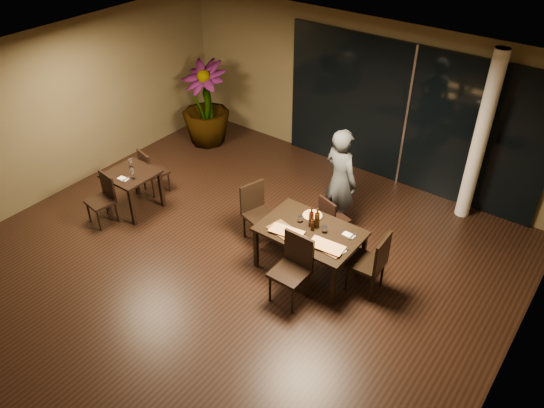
{
  "coord_description": "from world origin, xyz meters",
  "views": [
    {
      "loc": [
        4.24,
        -4.53,
        5.58
      ],
      "look_at": [
        0.39,
        0.66,
        1.05
      ],
      "focal_mm": 35.0,
      "sensor_mm": 36.0,
      "label": 1
    }
  ],
  "objects_px": {
    "side_table": "(132,179)",
    "chair_main_near": "(293,265)",
    "chair_side_near": "(104,196)",
    "bottle_a": "(311,217)",
    "main_table": "(310,234)",
    "potted_plant": "(205,104)",
    "chair_main_far": "(331,217)",
    "chair_main_left": "(257,209)",
    "bottle_b": "(313,223)",
    "chair_side_far": "(151,170)",
    "diner": "(340,181)",
    "chair_main_right": "(373,261)",
    "bottle_c": "(317,218)"
  },
  "relations": [
    {
      "from": "chair_main_left",
      "to": "potted_plant",
      "type": "relative_size",
      "value": 0.55
    },
    {
      "from": "chair_main_left",
      "to": "chair_main_right",
      "type": "height_order",
      "value": "chair_main_right"
    },
    {
      "from": "chair_side_near",
      "to": "bottle_a",
      "type": "height_order",
      "value": "bottle_a"
    },
    {
      "from": "main_table",
      "to": "potted_plant",
      "type": "xyz_separation_m",
      "value": [
        -4.07,
        2.16,
        0.22
      ]
    },
    {
      "from": "chair_main_far",
      "to": "bottle_b",
      "type": "xyz_separation_m",
      "value": [
        0.12,
        -0.77,
        0.4
      ]
    },
    {
      "from": "potted_plant",
      "to": "side_table",
      "type": "bearing_deg",
      "value": -75.92
    },
    {
      "from": "chair_main_right",
      "to": "diner",
      "type": "relative_size",
      "value": 0.55
    },
    {
      "from": "main_table",
      "to": "potted_plant",
      "type": "height_order",
      "value": "potted_plant"
    },
    {
      "from": "side_table",
      "to": "chair_main_near",
      "type": "relative_size",
      "value": 0.77
    },
    {
      "from": "side_table",
      "to": "bottle_c",
      "type": "relative_size",
      "value": 2.31
    },
    {
      "from": "chair_main_near",
      "to": "chair_side_far",
      "type": "height_order",
      "value": "chair_main_near"
    },
    {
      "from": "potted_plant",
      "to": "bottle_a",
      "type": "relative_size",
      "value": 5.37
    },
    {
      "from": "chair_main_far",
      "to": "chair_main_left",
      "type": "relative_size",
      "value": 0.87
    },
    {
      "from": "chair_side_near",
      "to": "bottle_b",
      "type": "relative_size",
      "value": 3.46
    },
    {
      "from": "side_table",
      "to": "chair_main_far",
      "type": "distance_m",
      "value": 3.55
    },
    {
      "from": "chair_side_far",
      "to": "chair_side_near",
      "type": "xyz_separation_m",
      "value": [
        0.0,
        -1.09,
        0.0
      ]
    },
    {
      "from": "potted_plant",
      "to": "bottle_b",
      "type": "bearing_deg",
      "value": -27.6
    },
    {
      "from": "diner",
      "to": "main_table",
      "type": "bearing_deg",
      "value": 116.53
    },
    {
      "from": "main_table",
      "to": "bottle_a",
      "type": "bearing_deg",
      "value": 120.06
    },
    {
      "from": "main_table",
      "to": "potted_plant",
      "type": "distance_m",
      "value": 4.61
    },
    {
      "from": "chair_side_near",
      "to": "bottle_b",
      "type": "xyz_separation_m",
      "value": [
        3.55,
        1.06,
        0.38
      ]
    },
    {
      "from": "chair_main_near",
      "to": "side_table",
      "type": "bearing_deg",
      "value": 178.39
    },
    {
      "from": "potted_plant",
      "to": "bottle_b",
      "type": "height_order",
      "value": "potted_plant"
    },
    {
      "from": "diner",
      "to": "bottle_a",
      "type": "distance_m",
      "value": 1.13
    },
    {
      "from": "chair_main_far",
      "to": "diner",
      "type": "relative_size",
      "value": 0.46
    },
    {
      "from": "chair_main_near",
      "to": "potted_plant",
      "type": "distance_m",
      "value": 5.05
    },
    {
      "from": "chair_main_left",
      "to": "chair_side_near",
      "type": "bearing_deg",
      "value": 133.98
    },
    {
      "from": "chair_main_far",
      "to": "chair_main_left",
      "type": "distance_m",
      "value": 1.22
    },
    {
      "from": "chair_main_left",
      "to": "potted_plant",
      "type": "height_order",
      "value": "potted_plant"
    },
    {
      "from": "chair_main_right",
      "to": "potted_plant",
      "type": "xyz_separation_m",
      "value": [
        -5.05,
        2.03,
        0.33
      ]
    },
    {
      "from": "potted_plant",
      "to": "bottle_c",
      "type": "bearing_deg",
      "value": -26.49
    },
    {
      "from": "potted_plant",
      "to": "chair_side_far",
      "type": "bearing_deg",
      "value": -75.66
    },
    {
      "from": "chair_main_left",
      "to": "chair_main_right",
      "type": "xyz_separation_m",
      "value": [
        2.14,
        -0.04,
        0.02
      ]
    },
    {
      "from": "side_table",
      "to": "chair_main_left",
      "type": "relative_size",
      "value": 0.81
    },
    {
      "from": "potted_plant",
      "to": "bottle_c",
      "type": "xyz_separation_m",
      "value": [
        4.1,
        -2.04,
        0.02
      ]
    },
    {
      "from": "bottle_b",
      "to": "chair_main_far",
      "type": "bearing_deg",
      "value": 98.87
    },
    {
      "from": "potted_plant",
      "to": "bottle_b",
      "type": "distance_m",
      "value": 4.61
    },
    {
      "from": "chair_main_far",
      "to": "diner",
      "type": "height_order",
      "value": "diner"
    },
    {
      "from": "chair_main_right",
      "to": "side_table",
      "type": "bearing_deg",
      "value": -84.76
    },
    {
      "from": "bottle_a",
      "to": "bottle_b",
      "type": "relative_size",
      "value": 1.29
    },
    {
      "from": "main_table",
      "to": "chair_side_near",
      "type": "bearing_deg",
      "value": -163.59
    },
    {
      "from": "main_table",
      "to": "chair_side_far",
      "type": "xyz_separation_m",
      "value": [
        -3.53,
        0.05,
        -0.18
      ]
    },
    {
      "from": "chair_main_right",
      "to": "bottle_b",
      "type": "xyz_separation_m",
      "value": [
        -0.97,
        -0.11,
        0.31
      ]
    },
    {
      "from": "chair_main_left",
      "to": "diner",
      "type": "height_order",
      "value": "diner"
    },
    {
      "from": "main_table",
      "to": "chair_side_far",
      "type": "bearing_deg",
      "value": 179.19
    },
    {
      "from": "side_table",
      "to": "chair_side_near",
      "type": "relative_size",
      "value": 0.89
    },
    {
      "from": "chair_main_near",
      "to": "bottle_b",
      "type": "distance_m",
      "value": 0.72
    },
    {
      "from": "bottle_b",
      "to": "bottle_a",
      "type": "bearing_deg",
      "value": 136.35
    },
    {
      "from": "chair_side_far",
      "to": "bottle_c",
      "type": "bearing_deg",
      "value": -165.28
    },
    {
      "from": "main_table",
      "to": "chair_main_left",
      "type": "height_order",
      "value": "chair_main_left"
    }
  ]
}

